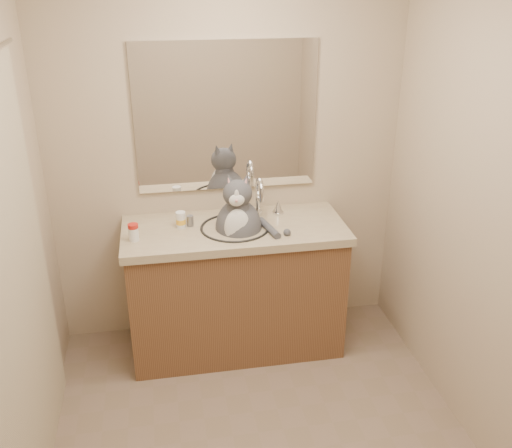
{
  "coord_description": "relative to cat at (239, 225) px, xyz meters",
  "views": [
    {
      "loc": [
        -0.42,
        -2.12,
        2.28
      ],
      "look_at": [
        0.08,
        0.65,
        1.0
      ],
      "focal_mm": 40.0,
      "sensor_mm": 36.0,
      "label": 1
    }
  ],
  "objects": [
    {
      "name": "room",
      "position": [
        -0.02,
        -0.93,
        0.33
      ],
      "size": [
        2.22,
        2.52,
        2.42
      ],
      "color": "#806A58",
      "rests_on": "ground"
    },
    {
      "name": "vanity",
      "position": [
        -0.02,
        0.03,
        -0.43
      ],
      "size": [
        1.34,
        0.59,
        1.12
      ],
      "color": "brown",
      "rests_on": "ground"
    },
    {
      "name": "mirror",
      "position": [
        -0.02,
        0.3,
        0.58
      ],
      "size": [
        1.1,
        0.02,
        0.9
      ],
      "primitive_type": "cube",
      "color": "white",
      "rests_on": "room"
    },
    {
      "name": "shower_curtain",
      "position": [
        -1.07,
        -0.83,
        0.16
      ],
      "size": [
        0.02,
        1.3,
        1.93
      ],
      "color": "#BFB190",
      "rests_on": "ground"
    },
    {
      "name": "cat",
      "position": [
        0.0,
        0.0,
        0.0
      ],
      "size": [
        0.39,
        0.38,
        0.56
      ],
      "rotation": [
        0.0,
        0.0,
        -0.22
      ],
      "color": "#46464B",
      "rests_on": "vanity"
    },
    {
      "name": "pill_bottle_redcap",
      "position": [
        -0.61,
        -0.06,
        0.03
      ],
      "size": [
        0.07,
        0.07,
        0.1
      ],
      "rotation": [
        0.0,
        0.0,
        0.2
      ],
      "color": "white",
      "rests_on": "vanity"
    },
    {
      "name": "pill_bottle_orange",
      "position": [
        -0.34,
        0.07,
        0.03
      ],
      "size": [
        0.07,
        0.07,
        0.1
      ],
      "rotation": [
        0.0,
        0.0,
        -0.29
      ],
      "color": "white",
      "rests_on": "vanity"
    },
    {
      "name": "grey_canister",
      "position": [
        -0.28,
        0.09,
        0.01
      ],
      "size": [
        0.05,
        0.05,
        0.07
      ],
      "rotation": [
        0.0,
        0.0,
        0.12
      ],
      "color": "slate",
      "rests_on": "vanity"
    }
  ]
}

